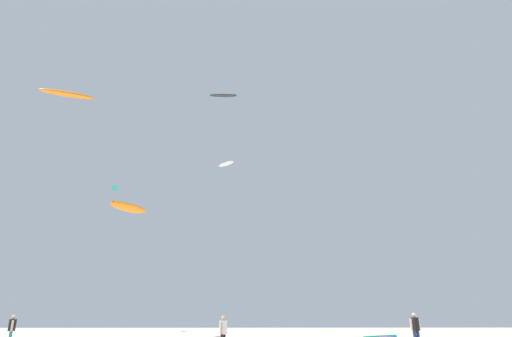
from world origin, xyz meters
The scene contains 8 objects.
person_foreground centered at (-1.75, 6.30, 0.94)m, with size 0.37×0.49×1.62m.
person_midground centered at (-13.61, 10.62, 0.98)m, with size 0.38×0.51×1.68m.
person_left centered at (8.31, 8.96, 1.04)m, with size 0.58×0.40×1.78m.
kite_aloft_0 centered at (-14.82, 15.32, 18.09)m, with size 4.29×2.52×0.70m.
kite_aloft_1 centered at (-3.24, 37.51, 20.30)m, with size 2.52×2.58×0.38m.
kite_aloft_3 centered at (-9.64, 17.11, 9.46)m, with size 2.73×3.40×0.69m.
kite_aloft_4 centered at (-18.29, 41.27, 18.05)m, with size 1.51×2.96×0.54m.
kite_aloft_5 centered at (-3.19, 26.09, 24.02)m, with size 2.93×0.87×0.48m.
Camera 1 is at (-0.82, -15.26, 1.51)m, focal length 30.47 mm.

